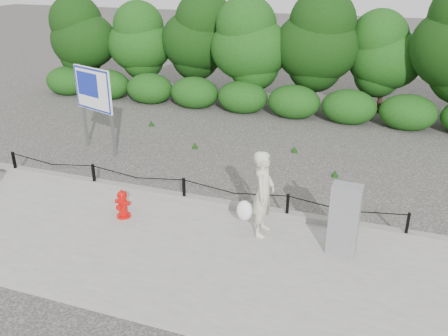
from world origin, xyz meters
TOP-DOWN VIEW (x-y plane):
  - ground at (0.00, 0.00)m, footprint 90.00×90.00m
  - sidewalk at (0.00, -2.00)m, footprint 14.00×4.00m
  - curb at (0.00, 0.05)m, footprint 14.00×0.22m
  - chain_barrier at (0.00, 0.00)m, footprint 10.06×0.06m
  - treeline at (0.69, 8.91)m, footprint 20.19×3.71m
  - fire_hydrant at (-0.98, -1.16)m, footprint 0.35×0.35m
  - pedestrian at (2.11, -0.78)m, footprint 0.74×0.68m
  - utility_cabinet at (3.79, -0.95)m, footprint 0.58×0.41m
  - advertising_sign at (-3.90, 2.35)m, footprint 1.53×0.61m

SIDE VIEW (x-z plane):
  - ground at x=0.00m, z-range 0.00..0.00m
  - sidewalk at x=0.00m, z-range 0.00..0.08m
  - curb at x=0.00m, z-range 0.08..0.22m
  - fire_hydrant at x=-0.98m, z-range 0.06..0.73m
  - chain_barrier at x=0.00m, z-range 0.16..0.76m
  - utility_cabinet at x=3.79m, z-range 0.01..1.62m
  - pedestrian at x=2.11m, z-range 0.06..1.90m
  - advertising_sign at x=-3.90m, z-range 0.53..3.09m
  - treeline at x=0.69m, z-range 0.08..4.98m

